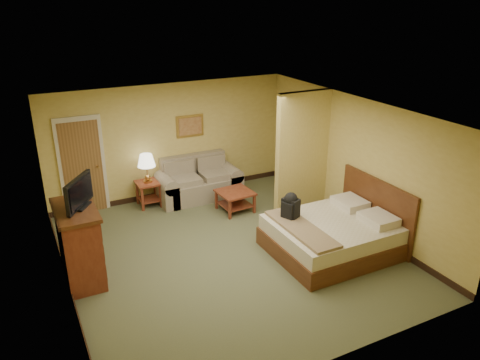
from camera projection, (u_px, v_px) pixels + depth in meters
floor at (228, 253)px, 8.49m from camera, size 6.00×6.00×0.00m
ceiling at (227, 113)px, 7.53m from camera, size 6.00×6.00×0.00m
back_wall at (170, 141)px, 10.49m from camera, size 5.50×0.02×2.60m
left_wall at (58, 220)px, 6.86m from camera, size 0.02×6.00×2.60m
right_wall at (354, 163)px, 9.16m from camera, size 0.02×6.00×2.60m
partition at (302, 154)px, 9.68m from camera, size 1.20×0.15×2.60m
door at (82, 166)px, 9.75m from camera, size 0.94×0.16×2.10m
baseboard at (173, 192)px, 10.95m from camera, size 5.50×0.02×0.12m
loveseat at (198, 185)px, 10.71m from camera, size 1.89×0.88×0.95m
side_table at (149, 190)px, 10.27m from camera, size 0.51×0.51×0.56m
table_lamp at (146, 161)px, 10.02m from camera, size 0.38×0.38×0.63m
coffee_table at (235, 197)px, 10.04m from camera, size 0.74×0.74×0.45m
wall_picture at (190, 126)px, 10.56m from camera, size 0.64×0.04×0.50m
dresser at (79, 244)px, 7.51m from camera, size 0.63×1.20×1.28m
tv at (79, 194)px, 7.23m from camera, size 0.51×0.69×0.49m
bed at (337, 234)px, 8.48m from camera, size 2.22×1.89×1.22m
backpack at (291, 205)px, 8.35m from camera, size 0.30×0.35×0.51m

